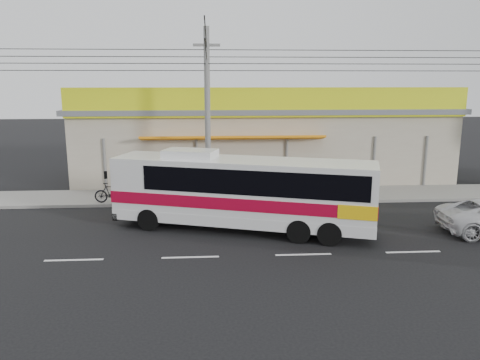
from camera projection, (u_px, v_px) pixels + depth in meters
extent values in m
plane|color=black|center=(291.00, 232.00, 19.03)|extent=(120.00, 120.00, 0.00)
cube|color=gray|center=(272.00, 195.00, 24.87)|extent=(30.00, 3.20, 0.15)
cube|color=#A89C88|center=(261.00, 144.00, 29.92)|extent=(22.00, 8.00, 4.20)
cube|color=#57595E|center=(261.00, 108.00, 29.45)|extent=(22.60, 8.60, 0.30)
cube|color=#D8E413|center=(270.00, 102.00, 25.32)|extent=(22.00, 0.24, 1.60)
cube|color=#A40910|center=(233.00, 103.00, 25.16)|extent=(9.00, 0.10, 1.20)
cube|color=#136E1F|center=(387.00, 102.00, 25.70)|extent=(2.40, 0.10, 1.10)
cube|color=navy|center=(435.00, 102.00, 25.87)|extent=(2.20, 0.10, 1.10)
cube|color=#A40910|center=(101.00, 103.00, 24.71)|extent=(3.00, 0.10, 1.10)
cube|color=orange|center=(233.00, 138.00, 25.41)|extent=(10.00, 1.20, 0.37)
cube|color=silver|center=(242.00, 191.00, 19.00)|extent=(10.75, 5.37, 2.56)
cube|color=#A30623|center=(242.00, 198.00, 19.07)|extent=(10.80, 5.42, 0.49)
cube|color=#E8B50C|center=(358.00, 205.00, 17.96)|extent=(2.04, 2.59, 0.53)
cube|color=black|center=(257.00, 177.00, 18.73)|extent=(9.08, 4.86, 0.97)
cube|color=black|center=(125.00, 175.00, 20.18)|extent=(0.73, 1.89, 1.32)
cube|color=silver|center=(190.00, 154.00, 19.23)|extent=(2.40, 1.83, 0.32)
cylinder|color=black|center=(149.00, 220.00, 19.20)|extent=(0.96, 0.55, 0.92)
cylinder|color=black|center=(168.00, 207.00, 21.09)|extent=(0.96, 0.55, 0.92)
cylinder|color=black|center=(330.00, 234.00, 17.44)|extent=(0.96, 0.55, 0.92)
cylinder|color=black|center=(333.00, 219.00, 19.33)|extent=(0.96, 0.55, 0.92)
imported|color=maroon|center=(198.00, 192.00, 23.25)|extent=(1.80, 0.64, 0.94)
imported|color=black|center=(111.00, 193.00, 22.97)|extent=(1.70, 0.59, 1.00)
cylinder|color=slate|center=(208.00, 118.00, 22.74)|extent=(0.28, 0.28, 8.55)
cube|color=slate|center=(207.00, 45.00, 22.03)|extent=(1.28, 0.13, 0.13)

